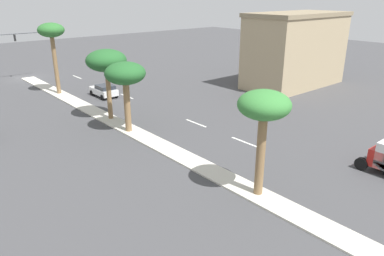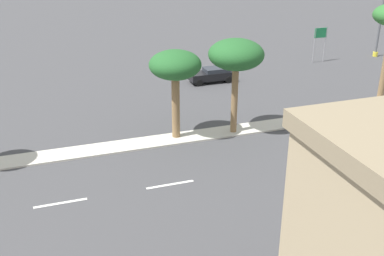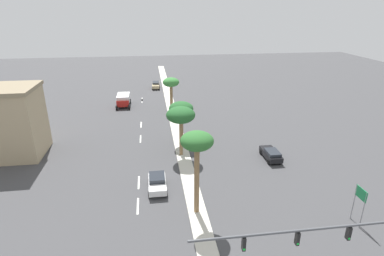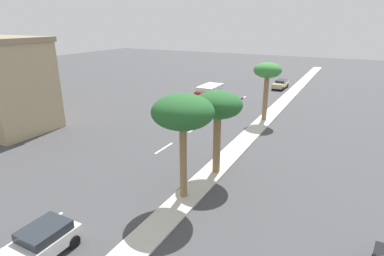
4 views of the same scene
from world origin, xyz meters
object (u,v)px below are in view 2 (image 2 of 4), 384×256
at_px(directional_road_sign, 320,37).
at_px(palm_tree_near, 175,67).
at_px(palm_tree_left, 236,56).
at_px(sedan_white_near, 358,127).
at_px(sedan_black_front, 212,74).

height_order(directional_road_sign, palm_tree_near, palm_tree_near).
distance_m(palm_tree_left, palm_tree_near, 4.18).
relative_size(directional_road_sign, palm_tree_near, 0.60).
xyz_separation_m(sedan_white_near, sedan_black_front, (15.00, 5.14, -0.03)).
bearing_deg(palm_tree_near, directional_road_sign, -55.46).
relative_size(directional_road_sign, sedan_white_near, 0.95).
distance_m(directional_road_sign, sedan_black_front, 13.88).
bearing_deg(palm_tree_left, sedan_black_front, -13.48).
height_order(sedan_white_near, sedan_black_front, sedan_white_near).
height_order(palm_tree_left, palm_tree_near, palm_tree_left).
distance_m(palm_tree_near, sedan_black_front, 13.73).
bearing_deg(directional_road_sign, sedan_black_front, 102.31).
bearing_deg(directional_road_sign, sedan_white_near, 155.20).
xyz_separation_m(palm_tree_left, sedan_black_front, (11.53, -2.76, -4.89)).
bearing_deg(directional_road_sign, palm_tree_left, 131.76).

